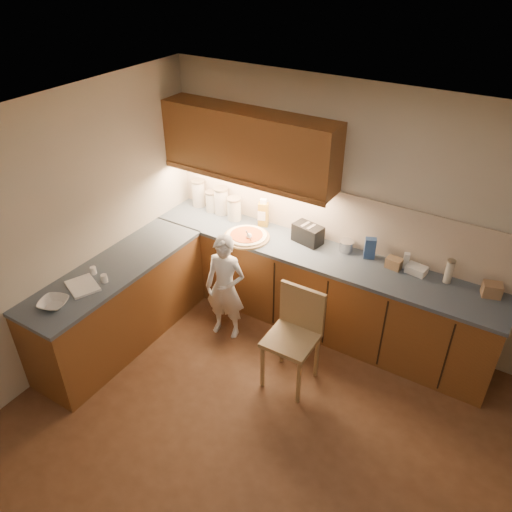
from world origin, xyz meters
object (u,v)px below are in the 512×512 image
at_px(pizza_on_board, 247,236).
at_px(wooden_chair, 295,331).
at_px(child, 225,288).
at_px(toaster, 308,234).
at_px(oil_jug, 263,214).

xyz_separation_m(pizza_on_board, wooden_chair, (0.97, -0.68, -0.37)).
bearing_deg(child, pizza_on_board, 85.73).
relative_size(wooden_chair, toaster, 2.93).
bearing_deg(toaster, oil_jug, -173.93).
bearing_deg(wooden_chair, pizza_on_board, 144.13).
height_order(pizza_on_board, wooden_chair, pizza_on_board).
xyz_separation_m(oil_jug, toaster, (0.58, -0.06, -0.05)).
bearing_deg(oil_jug, toaster, -5.57).
bearing_deg(pizza_on_board, wooden_chair, -35.31).
bearing_deg(wooden_chair, child, 167.77).
bearing_deg(toaster, child, -113.26).
distance_m(pizza_on_board, oil_jug, 0.35).
xyz_separation_m(child, wooden_chair, (0.91, -0.19, -0.02)).
height_order(wooden_chair, oil_jug, oil_jug).
bearing_deg(pizza_on_board, oil_jug, 88.07).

